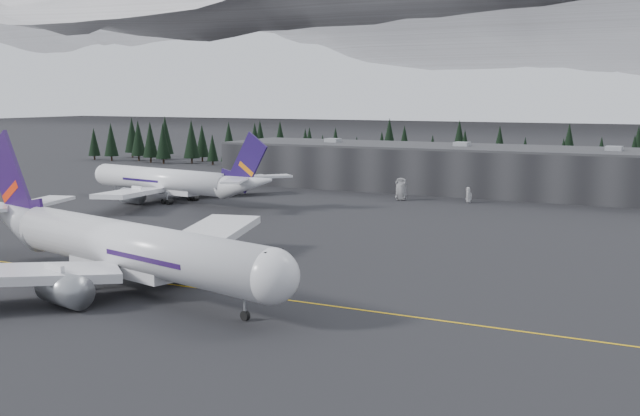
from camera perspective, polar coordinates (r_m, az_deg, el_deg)
The scene contains 8 objects.
ground at distance 110.54m, azimuth -4.80°, elevation -5.92°, with size 1400.00×1400.00×0.00m, color black.
taxiline at distance 108.90m, azimuth -5.36°, elevation -6.13°, with size 400.00×0.40×0.02m, color gold.
terminal at distance 224.09m, azimuth 12.46°, elevation 2.65°, with size 160.00×30.00×12.60m.
treeline at distance 259.81m, azimuth 14.59°, elevation 3.56°, with size 360.00×20.00×15.00m, color black.
jet_main at distance 116.29m, azimuth -14.68°, elevation -2.47°, with size 70.29×64.10×21.04m.
jet_parked at distance 203.58m, azimuth -10.18°, elevation 1.86°, with size 61.80×56.61×18.29m.
gse_vehicle_a at distance 205.16m, azimuth 5.80°, elevation 0.77°, with size 2.66×5.77×1.60m, color silver.
gse_vehicle_b at distance 202.87m, azimuth 10.55°, elevation 0.56°, with size 1.58×3.94×1.34m, color silver.
Camera 1 is at (57.34, -90.68, 26.60)m, focal length 45.00 mm.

